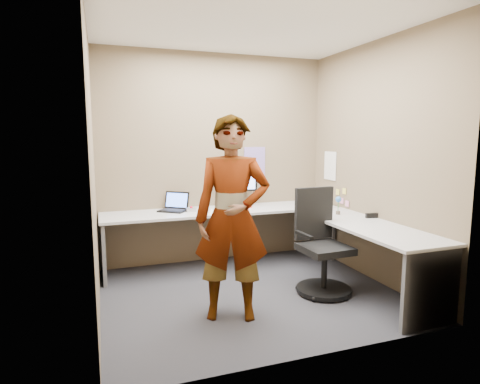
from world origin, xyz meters
name	(u,v)px	position (x,y,z in m)	size (l,w,h in m)	color
ground	(250,293)	(0.00, 0.00, 0.00)	(3.00, 3.00, 0.00)	#26262B
wall_back	(215,159)	(0.00, 1.30, 1.35)	(3.00, 3.00, 0.00)	brown
wall_right	(374,162)	(1.50, 0.00, 1.35)	(2.70, 2.70, 0.00)	brown
wall_left	(93,170)	(-1.50, 0.00, 1.35)	(2.70, 2.70, 0.00)	brown
ceiling	(251,26)	(0.00, 0.00, 2.70)	(3.00, 3.00, 0.00)	white
desk	(274,228)	(0.44, 0.39, 0.59)	(2.98, 2.58, 0.73)	#AFAFAF
paper_ream	(239,204)	(0.26, 1.11, 0.76)	(0.31, 0.23, 0.06)	red
monitor	(238,181)	(0.26, 1.12, 1.07)	(0.49, 0.18, 0.47)	black
laptop	(175,206)	(-0.59, 1.10, 0.79)	(0.42, 0.40, 0.23)	black
trackball_mouse	(191,210)	(-0.41, 0.97, 0.76)	(0.12, 0.08, 0.07)	#B7B7BC
origami	(212,211)	(-0.21, 0.75, 0.76)	(0.10, 0.10, 0.06)	white
stapler	(372,216)	(1.44, -0.08, 0.76)	(0.15, 0.04, 0.06)	black
flower	(338,202)	(1.19, 0.22, 0.87)	(0.07, 0.07, 0.22)	brown
calendar_purple	(255,162)	(0.55, 1.29, 1.30)	(0.30, 0.01, 0.40)	#846BB7
calendar_white	(330,166)	(1.49, 0.90, 1.25)	(0.01, 0.28, 0.38)	white
sticky_note_a	(344,191)	(1.49, 0.55, 0.95)	(0.01, 0.07, 0.07)	#F2E059
sticky_note_b	(342,201)	(1.49, 0.60, 0.82)	(0.01, 0.07, 0.07)	pink
sticky_note_c	(347,204)	(1.49, 0.48, 0.80)	(0.01, 0.07, 0.07)	pink
sticky_note_d	(338,192)	(1.49, 0.70, 0.92)	(0.01, 0.07, 0.07)	#F2E059
office_chair	(321,251)	(0.73, -0.19, 0.44)	(0.57, 0.57, 1.08)	black
person	(232,218)	(-0.35, -0.44, 0.92)	(0.67, 0.44, 1.84)	#999399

